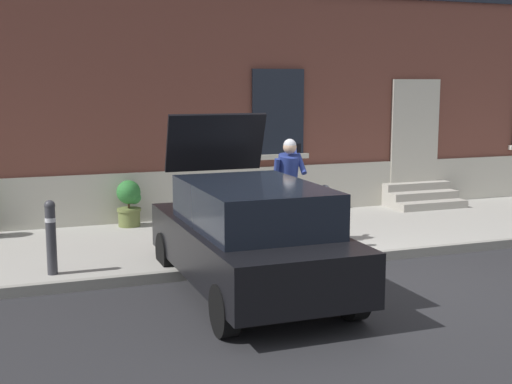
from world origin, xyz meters
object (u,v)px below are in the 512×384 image
at_px(bollard_near_person, 325,215).
at_px(bollard_far_left, 51,235).
at_px(person_on_phone, 287,184).
at_px(hatchback_car_black, 250,235).
at_px(planter_olive, 129,202).

height_order(bollard_near_person, bollard_far_left, same).
xyz_separation_m(bollard_far_left, person_on_phone, (3.78, 0.61, 0.43)).
distance_m(hatchback_car_black, bollard_near_person, 2.20).
distance_m(bollard_far_left, planter_olive, 3.30).
bearing_deg(bollard_near_person, planter_olive, 131.84).
height_order(hatchback_car_black, person_on_phone, hatchback_car_black).
bearing_deg(hatchback_car_black, bollard_near_person, 37.53).
distance_m(person_on_phone, planter_olive, 3.21).
height_order(bollard_far_left, planter_olive, bollard_far_left).
bearing_deg(person_on_phone, planter_olive, 131.15).
distance_m(bollard_far_left, person_on_phone, 3.86).
bearing_deg(person_on_phone, hatchback_car_black, -127.52).
height_order(hatchback_car_black, bollard_far_left, hatchback_car_black).
height_order(bollard_near_person, person_on_phone, person_on_phone).
bearing_deg(bollard_far_left, person_on_phone, 9.19).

